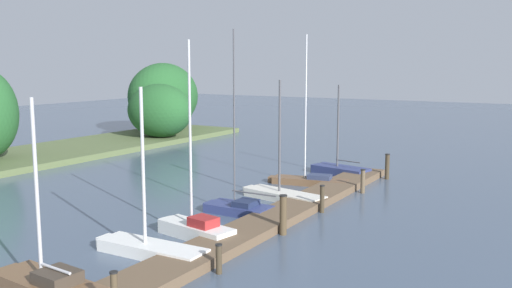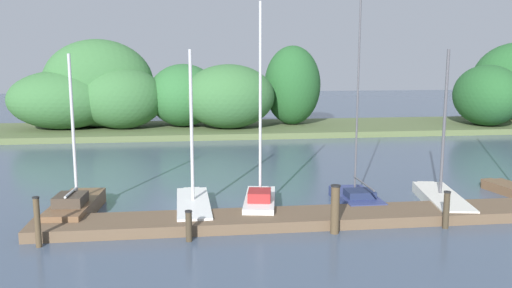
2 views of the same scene
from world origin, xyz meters
The scene contains 11 objects.
dock_pier centered at (0.00, 14.16, 0.17)m, with size 22.56×1.80×0.35m.
far_shore centered at (-1.83, 36.23, 2.71)m, with size 49.17×9.35×6.68m.
sailboat_0 centered at (-10.21, 16.05, 0.37)m, with size 1.54×4.01×5.56m.
sailboat_1 centered at (-6.16, 15.94, 0.30)m, with size 1.21×4.34×5.71m.
sailboat_2 centered at (-3.78, 15.76, 0.42)m, with size 1.58×3.53×7.32m.
sailboat_3 centered at (-0.09, 16.22, 0.31)m, with size 1.35×3.51×7.92m.
sailboat_4 centered at (3.04, 15.72, 0.28)m, with size 1.97×4.57×5.73m.
mooring_piling_0 centered at (-10.64, 12.98, 0.76)m, with size 0.20×0.20×1.51m.
mooring_piling_1 centered at (-6.31, 12.91, 0.48)m, with size 0.22×0.22×0.95m.
mooring_piling_2 centered at (-1.79, 13.05, 0.78)m, with size 0.31×0.31×1.55m.
mooring_piling_3 centered at (1.89, 13.07, 0.62)m, with size 0.22×0.22×1.22m.
Camera 2 is at (-6.23, -2.26, 5.47)m, focal length 36.87 mm.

